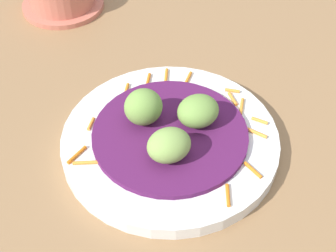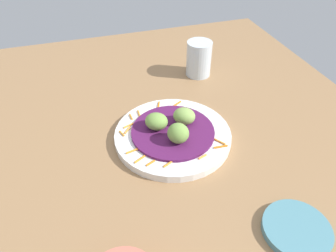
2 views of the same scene
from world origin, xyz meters
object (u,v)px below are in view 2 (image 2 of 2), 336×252
(guac_scoop_center, at_px, (178,133))
(water_glass, at_px, (199,59))
(main_plate, at_px, (173,135))
(guac_scoop_left, at_px, (156,121))
(side_plate_small, at_px, (297,230))
(guac_scoop_right, at_px, (184,116))

(guac_scoop_center, xyz_separation_m, water_glass, (-0.28, 0.16, 0.00))
(main_plate, height_order, guac_scoop_left, guac_scoop_left)
(main_plate, bearing_deg, side_plate_small, 23.93)
(guac_scoop_left, bearing_deg, guac_scoop_center, 29.20)
(water_glass, bearing_deg, guac_scoop_left, -39.59)
(guac_scoop_left, relative_size, side_plate_small, 0.44)
(guac_scoop_center, bearing_deg, side_plate_small, 27.13)
(main_plate, bearing_deg, water_glass, 147.59)
(guac_scoop_center, height_order, guac_scoop_right, guac_scoop_center)
(guac_scoop_left, distance_m, guac_scoop_center, 0.06)
(main_plate, xyz_separation_m, guac_scoop_right, (-0.02, 0.03, 0.03))
(guac_scoop_right, bearing_deg, side_plate_small, 17.23)
(side_plate_small, bearing_deg, guac_scoop_right, -162.77)
(guac_scoop_center, distance_m, side_plate_small, 0.28)
(guac_scoop_left, xyz_separation_m, guac_scoop_center, (0.06, 0.03, 0.00))
(main_plate, relative_size, guac_scoop_right, 5.18)
(guac_scoop_right, bearing_deg, guac_scoop_center, -30.80)
(guac_scoop_left, height_order, side_plate_small, guac_scoop_left)
(guac_scoop_right, relative_size, side_plate_small, 0.44)
(side_plate_small, xyz_separation_m, water_glass, (-0.53, 0.03, 0.04))
(guac_scoop_left, height_order, guac_scoop_center, guac_scoop_center)
(guac_scoop_left, bearing_deg, main_plate, 59.20)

